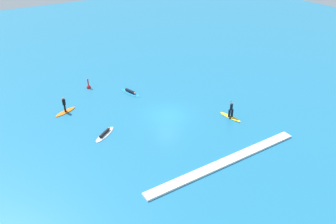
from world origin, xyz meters
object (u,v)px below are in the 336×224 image
surfer_on_yellow_board (231,113)px  surfer_on_orange_board (65,108)px  marker_buoy (89,87)px  surfer_on_white_board (105,133)px  surfer_on_blue_board (130,92)px

surfer_on_yellow_board → surfer_on_orange_board: bearing=-135.3°
surfer_on_orange_board → marker_buoy: size_ratio=1.92×
surfer_on_white_board → surfer_on_orange_board: bearing=71.7°
surfer_on_orange_board → marker_buoy: (4.24, 4.28, -0.25)m
surfer_on_blue_board → marker_buoy: marker_buoy is taller
surfer_on_yellow_board → surfer_on_white_board: surfer_on_yellow_board is taller
surfer_on_yellow_board → surfer_on_orange_board: size_ratio=1.04×
surfer_on_blue_board → surfer_on_white_board: 9.00m
surfer_on_blue_board → surfer_on_white_board: size_ratio=1.13×
surfer_on_white_board → marker_buoy: 10.86m
surfer_on_orange_board → marker_buoy: bearing=-157.6°
surfer_on_blue_board → surfer_on_yellow_board: bearing=14.9°
surfer_on_yellow_board → surfer_on_white_board: 13.11m
surfer_on_yellow_board → marker_buoy: 17.81m
surfer_on_orange_board → surfer_on_yellow_board: bearing=121.4°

